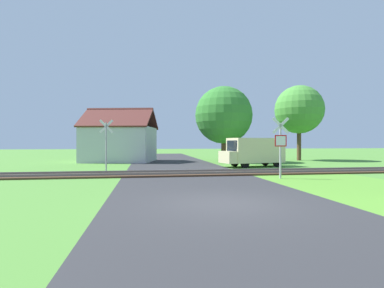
{
  "coord_description": "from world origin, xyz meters",
  "views": [
    {
      "loc": [
        -2.36,
        -9.0,
        1.89
      ],
      "look_at": [
        0.5,
        9.53,
        1.8
      ],
      "focal_mm": 28.0,
      "sensor_mm": 36.0,
      "label": 1
    }
  ],
  "objects_px": {
    "house": "(120,143)",
    "tree_right": "(224,115)",
    "mail_truck": "(254,151)",
    "crossing_sign_far": "(106,142)",
    "tree_far": "(299,110)",
    "stop_sign_near": "(281,144)"
  },
  "relations": [
    {
      "from": "house",
      "to": "tree_right",
      "type": "xyz_separation_m",
      "value": [
        10.01,
        -2.28,
        2.68
      ]
    },
    {
      "from": "house",
      "to": "mail_truck",
      "type": "relative_size",
      "value": 1.5
    },
    {
      "from": "crossing_sign_far",
      "to": "tree_right",
      "type": "distance_m",
      "value": 13.55
    },
    {
      "from": "house",
      "to": "tree_far",
      "type": "height_order",
      "value": "tree_far"
    },
    {
      "from": "tree_far",
      "to": "mail_truck",
      "type": "bearing_deg",
      "value": -136.91
    },
    {
      "from": "stop_sign_near",
      "to": "mail_truck",
      "type": "height_order",
      "value": "stop_sign_near"
    },
    {
      "from": "tree_right",
      "to": "mail_truck",
      "type": "distance_m",
      "value": 6.82
    },
    {
      "from": "crossing_sign_far",
      "to": "mail_truck",
      "type": "bearing_deg",
      "value": 19.39
    },
    {
      "from": "crossing_sign_far",
      "to": "mail_truck",
      "type": "relative_size",
      "value": 0.65
    },
    {
      "from": "crossing_sign_far",
      "to": "tree_far",
      "type": "height_order",
      "value": "tree_far"
    },
    {
      "from": "tree_far",
      "to": "mail_truck",
      "type": "height_order",
      "value": "tree_far"
    },
    {
      "from": "tree_far",
      "to": "tree_right",
      "type": "bearing_deg",
      "value": -171.29
    },
    {
      "from": "house",
      "to": "stop_sign_near",
      "type": "bearing_deg",
      "value": -46.81
    },
    {
      "from": "house",
      "to": "tree_right",
      "type": "height_order",
      "value": "tree_right"
    },
    {
      "from": "tree_far",
      "to": "tree_right",
      "type": "xyz_separation_m",
      "value": [
        -8.56,
        -1.31,
        -0.82
      ]
    },
    {
      "from": "house",
      "to": "tree_right",
      "type": "bearing_deg",
      "value": -0.78
    },
    {
      "from": "stop_sign_near",
      "to": "tree_far",
      "type": "relative_size",
      "value": 0.41
    },
    {
      "from": "tree_far",
      "to": "tree_right",
      "type": "relative_size",
      "value": 1.08
    },
    {
      "from": "tree_far",
      "to": "tree_right",
      "type": "distance_m",
      "value": 8.7
    },
    {
      "from": "tree_right",
      "to": "mail_truck",
      "type": "relative_size",
      "value": 1.42
    },
    {
      "from": "stop_sign_near",
      "to": "tree_far",
      "type": "distance_m",
      "value": 17.69
    },
    {
      "from": "tree_right",
      "to": "tree_far",
      "type": "bearing_deg",
      "value": 8.71
    }
  ]
}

